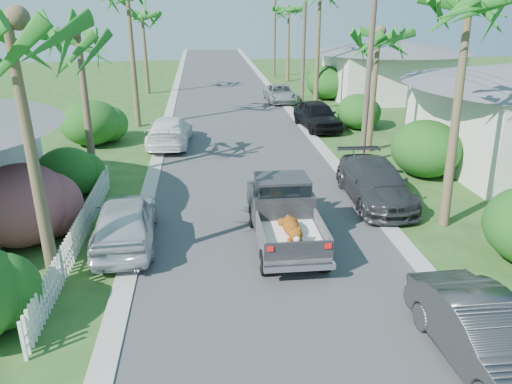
{
  "coord_description": "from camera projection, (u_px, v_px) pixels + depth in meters",
  "views": [
    {
      "loc": [
        -1.97,
        -9.34,
        7.33
      ],
      "look_at": [
        -0.3,
        6.07,
        1.4
      ],
      "focal_mm": 35.0,
      "sensor_mm": 36.0,
      "label": 1
    }
  ],
  "objects": [
    {
      "name": "curb_left",
      "position": [
        169.0,
        115.0,
        34.26
      ],
      "size": [
        0.6,
        100.0,
        0.06
      ],
      "primitive_type": "cube",
      "color": "#A5A39E",
      "rests_on": "ground"
    },
    {
      "name": "parked_car_lf",
      "position": [
        170.0,
        131.0,
        26.95
      ],
      "size": [
        2.48,
        5.42,
        1.54
      ],
      "primitive_type": "imported",
      "rotation": [
        0.0,
        0.0,
        3.08
      ],
      "color": "white",
      "rests_on": "ground"
    },
    {
      "name": "utility_pole_c",
      "position": [
        304.0,
        42.0,
        36.41
      ],
      "size": [
        1.6,
        0.26,
        9.0
      ],
      "color": "brown",
      "rests_on": "ground"
    },
    {
      "name": "ground",
      "position": [
        297.0,
        342.0,
        11.49
      ],
      "size": [
        120.0,
        120.0,
        0.0
      ],
      "primitive_type": "plane",
      "color": "#294A1B",
      "rests_on": "ground"
    },
    {
      "name": "shrub_l_c",
      "position": [
        67.0,
        173.0,
        19.67
      ],
      "size": [
        2.4,
        2.64,
        2.0
      ],
      "primitive_type": "ellipsoid",
      "color": "#134415",
      "rests_on": "ground"
    },
    {
      "name": "utility_pole_b",
      "position": [
        369.0,
        66.0,
        22.48
      ],
      "size": [
        1.6,
        0.26,
        9.0
      ],
      "color": "brown",
      "rests_on": "ground"
    },
    {
      "name": "palm_l_a",
      "position": [
        9.0,
        20.0,
        11.18
      ],
      "size": [
        4.4,
        4.4,
        8.2
      ],
      "color": "brown",
      "rests_on": "ground"
    },
    {
      "name": "house_right_far",
      "position": [
        389.0,
        71.0,
        39.9
      ],
      "size": [
        9.0,
        8.0,
        4.6
      ],
      "color": "silver",
      "rests_on": "ground"
    },
    {
      "name": "road",
      "position": [
        231.0,
        114.0,
        34.7
      ],
      "size": [
        8.0,
        100.0,
        0.02
      ],
      "primitive_type": "cube",
      "color": "#38383A",
      "rests_on": "ground"
    },
    {
      "name": "parked_car_rf",
      "position": [
        317.0,
        115.0,
        30.46
      ],
      "size": [
        2.46,
        5.06,
        1.66
      ],
      "primitive_type": "imported",
      "rotation": [
        0.0,
        0.0,
        0.1
      ],
      "color": "black",
      "rests_on": "ground"
    },
    {
      "name": "shrub_r_c",
      "position": [
        358.0,
        112.0,
        30.44
      ],
      "size": [
        2.6,
        2.86,
        2.1
      ],
      "primitive_type": "ellipsoid",
      "color": "#134415",
      "rests_on": "ground"
    },
    {
      "name": "palm_l_d",
      "position": [
        142.0,
        13.0,
        40.11
      ],
      "size": [
        4.4,
        4.4,
        7.7
      ],
      "color": "brown",
      "rests_on": "ground"
    },
    {
      "name": "parked_car_rm",
      "position": [
        375.0,
        183.0,
        19.29
      ],
      "size": [
        2.28,
        5.35,
        1.54
      ],
      "primitive_type": "imported",
      "rotation": [
        0.0,
        0.0,
        -0.02
      ],
      "color": "#2F3034",
      "rests_on": "ground"
    },
    {
      "name": "curb_right",
      "position": [
        292.0,
        112.0,
        35.13
      ],
      "size": [
        0.6,
        100.0,
        0.06
      ],
      "primitive_type": "cube",
      "color": "#A5A39E",
      "rests_on": "ground"
    },
    {
      "name": "shrub_r_b",
      "position": [
        426.0,
        149.0,
        22.04
      ],
      "size": [
        3.0,
        3.3,
        2.5
      ],
      "primitive_type": "ellipsoid",
      "color": "#134415",
      "rests_on": "ground"
    },
    {
      "name": "picket_fence",
      "position": [
        80.0,
        232.0,
        15.82
      ],
      "size": [
        0.1,
        11.0,
        1.0
      ],
      "primitive_type": "cube",
      "color": "white",
      "rests_on": "ground"
    },
    {
      "name": "palm_l_b",
      "position": [
        77.0,
        33.0,
        19.75
      ],
      "size": [
        4.4,
        4.4,
        7.4
      ],
      "color": "brown",
      "rests_on": "ground"
    },
    {
      "name": "utility_pole_d",
      "position": [
        275.0,
        30.0,
        50.34
      ],
      "size": [
        1.6,
        0.26,
        9.0
      ],
      "color": "brown",
      "rests_on": "ground"
    },
    {
      "name": "palm_r_b",
      "position": [
        378.0,
        32.0,
        23.96
      ],
      "size": [
        4.4,
        4.4,
        7.2
      ],
      "color": "brown",
      "rests_on": "ground"
    },
    {
      "name": "parked_car_rn",
      "position": [
        484.0,
        337.0,
        10.48
      ],
      "size": [
        1.73,
        4.55,
        1.48
      ],
      "primitive_type": "imported",
      "rotation": [
        0.0,
        0.0,
        0.04
      ],
      "color": "#292B2E",
      "rests_on": "ground"
    },
    {
      "name": "parked_car_ln",
      "position": [
        125.0,
        221.0,
        15.83
      ],
      "size": [
        2.14,
        4.82,
        1.61
      ],
      "primitive_type": "imported",
      "rotation": [
        0.0,
        0.0,
        3.19
      ],
      "color": "silver",
      "rests_on": "ground"
    },
    {
      "name": "shrub_l_d",
      "position": [
        91.0,
        123.0,
        26.97
      ],
      "size": [
        3.2,
        3.52,
        2.4
      ],
      "primitive_type": "ellipsoid",
      "color": "#134415",
      "rests_on": "ground"
    },
    {
      "name": "pickup_truck",
      "position": [
        283.0,
        210.0,
        16.12
      ],
      "size": [
        1.98,
        5.12,
        2.06
      ],
      "color": "black",
      "rests_on": "ground"
    },
    {
      "name": "shrub_r_d",
      "position": [
        327.0,
        83.0,
        39.69
      ],
      "size": [
        3.2,
        3.52,
        2.6
      ],
      "primitive_type": "ellipsoid",
      "color": "#134415",
      "rests_on": "ground"
    },
    {
      "name": "palm_r_d",
      "position": [
        289.0,
        8.0,
        46.88
      ],
      "size": [
        4.4,
        4.4,
        8.0
      ],
      "color": "brown",
      "rests_on": "ground"
    },
    {
      "name": "parked_car_rd",
      "position": [
        280.0,
        94.0,
        38.75
      ],
      "size": [
        2.2,
        4.67,
        1.29
      ],
      "primitive_type": "imported",
      "rotation": [
        0.0,
        0.0,
        0.01
      ],
      "color": "#AEB1B5",
      "rests_on": "ground"
    },
    {
      "name": "shrub_l_b",
      "position": [
        21.0,
        205.0,
        15.81
      ],
      "size": [
        3.0,
        3.3,
        2.6
      ],
      "primitive_type": "ellipsoid",
      "color": "#C51C5D",
      "rests_on": "ground"
    }
  ]
}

